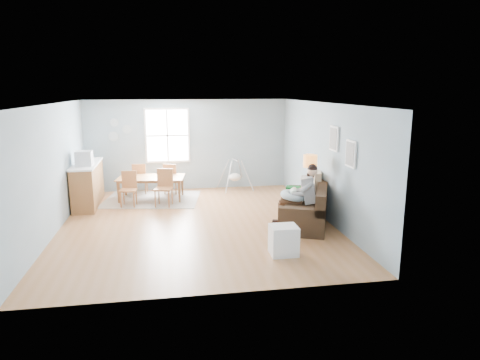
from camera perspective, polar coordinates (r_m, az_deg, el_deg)
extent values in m
cube|color=#A06739|center=(9.87, -5.76, -5.97)|extent=(8.40, 9.40, 0.08)
cube|color=white|center=(9.39, -6.16, 11.96)|extent=(8.40, 9.40, 0.60)
cube|color=#7A94A0|center=(14.14, -7.19, 5.26)|extent=(8.40, 0.08, 3.90)
cube|color=#7A94A0|center=(5.03, -2.41, -7.21)|extent=(8.40, 0.08, 3.90)
cube|color=#7A94A0|center=(10.63, 17.06, 2.57)|extent=(0.08, 9.40, 3.90)
cube|color=white|center=(12.91, -9.66, 5.87)|extent=(1.32, 0.06, 1.62)
cube|color=white|center=(12.88, -9.66, 5.86)|extent=(1.20, 0.02, 1.50)
cube|color=white|center=(12.87, -9.66, 5.86)|extent=(1.20, 0.03, 0.04)
cube|color=white|center=(12.87, -9.66, 5.86)|extent=(0.04, 0.03, 1.50)
cube|color=white|center=(8.73, 14.58, 3.39)|extent=(0.04, 0.44, 0.54)
cube|color=slate|center=(8.72, 14.43, 3.39)|extent=(0.01, 0.36, 0.46)
cube|color=white|center=(9.52, 12.44, 5.41)|extent=(0.04, 0.44, 0.54)
cube|color=slate|center=(9.51, 12.30, 5.41)|extent=(0.01, 0.36, 0.46)
cylinder|color=#9AB1B9|center=(12.97, -16.42, 7.36)|extent=(0.24, 0.02, 0.24)
cylinder|color=#9AB1B9|center=(12.95, -14.82, 6.55)|extent=(0.26, 0.02, 0.26)
cylinder|color=#9AB1B9|center=(13.01, -16.53, 5.59)|extent=(0.28, 0.02, 0.28)
cube|color=black|center=(9.93, 8.64, -4.36)|extent=(1.72, 2.43, 0.45)
cube|color=black|center=(9.79, 10.89, -1.93)|extent=(1.04, 2.15, 0.46)
cube|color=black|center=(8.87, 8.24, -4.27)|extent=(0.97, 0.56, 0.17)
cube|color=black|center=(10.82, 9.07, -1.31)|extent=(0.97, 0.56, 0.17)
cube|color=#145A23|center=(10.56, 8.87, -1.41)|extent=(1.25, 1.15, 0.04)
cube|color=#C5B196|center=(10.31, 10.28, -0.37)|extent=(0.30, 0.56, 0.54)
cube|color=gray|center=(9.46, 9.17, -1.22)|extent=(0.49, 0.54, 0.61)
sphere|color=#EEB591|center=(9.37, 9.63, 1.20)|extent=(0.22, 0.22, 0.22)
sphere|color=black|center=(9.37, 9.64, 1.48)|extent=(0.21, 0.21, 0.21)
cylinder|color=#341C13|center=(9.43, 6.87, -2.99)|extent=(0.50, 0.31, 0.16)
cylinder|color=#341C13|center=(9.65, 6.93, -2.64)|extent=(0.50, 0.31, 0.16)
cylinder|color=#341C13|center=(9.52, 5.46, -4.66)|extent=(0.13, 0.13, 0.55)
cylinder|color=#341C13|center=(9.74, 5.56, -4.28)|extent=(0.13, 0.13, 0.55)
cube|color=black|center=(9.60, 4.95, -5.99)|extent=(0.27, 0.18, 0.08)
cube|color=black|center=(9.81, 5.06, -5.58)|extent=(0.27, 0.18, 0.08)
torus|color=#ABC8D5|center=(9.51, 7.13, -2.07)|extent=(0.75, 0.74, 0.24)
cylinder|color=silver|center=(9.49, 7.14, -1.61)|extent=(0.21, 0.33, 0.13)
sphere|color=#EEB591|center=(9.66, 7.23, -1.26)|extent=(0.11, 0.11, 0.11)
cube|color=silver|center=(9.99, 9.14, -1.14)|extent=(0.35, 0.36, 0.40)
sphere|color=#EEB591|center=(9.93, 9.38, 0.39)|extent=(0.19, 0.19, 0.19)
sphere|color=black|center=(9.92, 9.39, 0.58)|extent=(0.18, 0.18, 0.18)
cylinder|color=#F83C79|center=(9.99, 7.55, -2.15)|extent=(0.34, 0.23, 0.10)
cylinder|color=#F83C79|center=(10.14, 7.68, -1.94)|extent=(0.34, 0.23, 0.10)
cylinder|color=#F83C79|center=(10.06, 6.65, -3.11)|extent=(0.08, 0.08, 0.33)
cylinder|color=#F83C79|center=(10.20, 6.79, -2.89)|extent=(0.08, 0.08, 0.33)
cylinder|color=black|center=(10.13, 9.09, -5.28)|extent=(0.27, 0.27, 0.03)
cylinder|color=black|center=(9.95, 9.21, -1.62)|extent=(0.03, 0.03, 1.36)
cylinder|color=orange|center=(9.80, 9.36, 2.52)|extent=(0.31, 0.31, 0.27)
cube|color=white|center=(7.99, 5.84, -7.99)|extent=(0.50, 0.44, 0.55)
cube|color=black|center=(7.94, 4.29, -8.10)|extent=(0.03, 0.37, 0.44)
cube|color=#A49E96|center=(12.11, -11.67, -2.53)|extent=(2.81, 2.30, 0.01)
imported|color=brown|center=(12.04, -11.73, -1.10)|extent=(1.91, 1.22, 0.63)
cube|color=#A26E37|center=(11.44, -14.67, -1.30)|extent=(0.46, 0.46, 0.04)
cube|color=#A26E37|center=(11.56, -14.55, 0.09)|extent=(0.39, 0.09, 0.45)
cylinder|color=#A26E37|center=(11.37, -15.61, -2.58)|extent=(0.04, 0.04, 0.44)
cylinder|color=#A26E37|center=(11.30, -13.96, -2.58)|extent=(0.04, 0.04, 0.44)
cylinder|color=#A26E37|center=(11.68, -15.25, -2.17)|extent=(0.04, 0.04, 0.44)
cylinder|color=#A26E37|center=(11.61, -13.65, -2.16)|extent=(0.04, 0.04, 0.44)
cube|color=#A26E37|center=(11.24, -10.17, -1.17)|extent=(0.53, 0.53, 0.04)
cube|color=#A26E37|center=(11.37, -9.96, 0.33)|extent=(0.41, 0.14, 0.48)
cylinder|color=#A26E37|center=(11.18, -11.23, -2.53)|extent=(0.04, 0.04, 0.47)
cylinder|color=#A26E37|center=(11.09, -9.47, -2.58)|extent=(0.04, 0.04, 0.47)
cylinder|color=#A26E37|center=(11.51, -10.75, -2.09)|extent=(0.04, 0.04, 0.47)
cylinder|color=#A26E37|center=(11.42, -9.04, -2.13)|extent=(0.04, 0.04, 0.47)
cube|color=#A26E37|center=(12.78, -13.16, 0.16)|extent=(0.44, 0.44, 0.04)
cube|color=#A26E37|center=(12.56, -13.33, 1.07)|extent=(0.39, 0.07, 0.45)
cylinder|color=#A26E37|center=(12.97, -12.28, -0.62)|extent=(0.04, 0.04, 0.44)
cylinder|color=#A26E37|center=(13.01, -13.73, -0.64)|extent=(0.04, 0.04, 0.44)
cylinder|color=#A26E37|center=(12.65, -12.47, -0.95)|extent=(0.04, 0.04, 0.44)
cylinder|color=#A26E37|center=(12.70, -13.95, -0.97)|extent=(0.04, 0.04, 0.44)
cube|color=#A26E37|center=(12.62, -9.11, 0.17)|extent=(0.50, 0.50, 0.04)
cube|color=#A26E37|center=(12.39, -9.37, 1.09)|extent=(0.38, 0.14, 0.45)
cylinder|color=#A26E37|center=(12.77, -8.17, -0.66)|extent=(0.04, 0.04, 0.44)
cylinder|color=#A26E37|center=(12.86, -9.59, -0.62)|extent=(0.04, 0.04, 0.44)
cylinder|color=#A26E37|center=(12.46, -8.54, -0.99)|extent=(0.04, 0.04, 0.44)
cylinder|color=#A26E37|center=(12.55, -10.00, -0.95)|extent=(0.04, 0.04, 0.44)
cube|color=brown|center=(11.89, -19.62, -0.60)|extent=(0.57, 1.96, 1.09)
cube|color=white|center=(11.79, -19.81, 2.03)|extent=(0.62, 2.01, 0.04)
cube|color=silver|center=(11.38, -20.07, 2.73)|extent=(0.39, 0.37, 0.37)
cube|color=black|center=(11.42, -20.99, 2.69)|extent=(0.02, 0.31, 0.26)
cylinder|color=silver|center=(12.80, -0.68, 2.67)|extent=(0.12, 0.52, 0.04)
ellipsoid|color=beige|center=(12.89, -0.67, 0.39)|extent=(0.37, 0.37, 0.23)
cylinder|color=silver|center=(12.84, -0.67, 1.53)|extent=(0.01, 0.01, 0.42)
cylinder|color=silver|center=(12.52, -1.51, 0.37)|extent=(0.27, 0.38, 0.91)
cylinder|color=silver|center=(12.70, 0.99, 0.55)|extent=(0.37, 0.29, 0.91)
cylinder|color=silver|center=(13.06, -2.29, 0.86)|extent=(0.37, 0.29, 0.91)
cylinder|color=silver|center=(13.24, 0.12, 1.02)|extent=(0.27, 0.38, 0.91)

